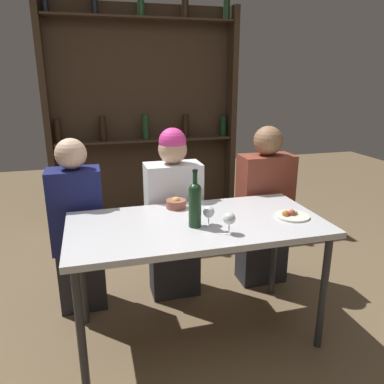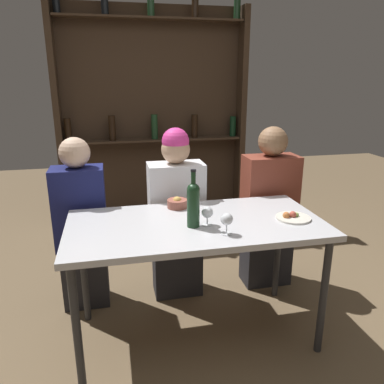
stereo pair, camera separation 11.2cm
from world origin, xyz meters
name	(u,v)px [view 1 (the left image)]	position (x,y,z in m)	size (l,w,h in m)	color
ground_plane	(197,333)	(0.00, 0.00, 0.00)	(10.00, 10.00, 0.00)	brown
dining_table	(197,232)	(0.00, 0.00, 0.71)	(1.50, 0.74, 0.78)	silver
wine_rack_wall	(144,115)	(0.00, 2.01, 1.20)	(1.97, 0.21, 2.40)	#38281C
wine_bottle	(195,202)	(-0.03, -0.06, 0.92)	(0.07, 0.07, 0.33)	#19381E
wine_glass_0	(229,219)	(0.12, -0.21, 0.86)	(0.07, 0.07, 0.12)	silver
wine_glass_1	(209,213)	(0.05, -0.06, 0.85)	(0.07, 0.07, 0.11)	silver
food_plate_0	(291,215)	(0.57, -0.07, 0.79)	(0.21, 0.21, 0.05)	silver
snack_bowl	(176,203)	(-0.06, 0.27, 0.81)	(0.13, 0.13, 0.07)	#995142
seated_person_left	(78,231)	(-0.70, 0.52, 0.58)	(0.35, 0.22, 1.22)	#26262B
seated_person_center	(174,218)	(-0.03, 0.52, 0.61)	(0.39, 0.22, 1.26)	#26262B
seated_person_right	(264,211)	(0.69, 0.52, 0.59)	(0.40, 0.22, 1.25)	#26262B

